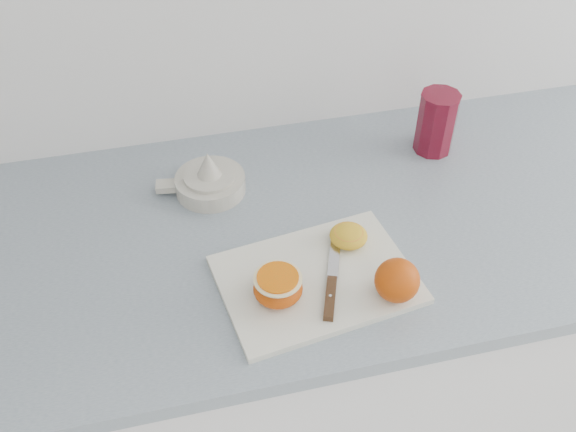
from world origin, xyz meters
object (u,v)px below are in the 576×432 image
at_px(half_orange, 278,287).
at_px(red_tumbler, 436,125).
at_px(cutting_board, 317,279).
at_px(citrus_juicer, 209,181).
at_px(counter, 344,353).

relative_size(half_orange, red_tumbler, 0.60).
xyz_separation_m(cutting_board, citrus_juicer, (-0.14, 0.27, 0.02)).
relative_size(counter, citrus_juicer, 15.68).
distance_m(cutting_board, citrus_juicer, 0.30).
bearing_deg(cutting_board, counter, 50.82).
height_order(counter, half_orange, half_orange).
bearing_deg(half_orange, citrus_juicer, 102.62).
xyz_separation_m(citrus_juicer, red_tumbler, (0.46, 0.03, 0.04)).
bearing_deg(cutting_board, half_orange, -159.27).
height_order(cutting_board, red_tumbler, red_tumbler).
height_order(counter, citrus_juicer, citrus_juicer).
bearing_deg(counter, half_orange, -137.65).
height_order(half_orange, citrus_juicer, citrus_juicer).
distance_m(half_orange, red_tumbler, 0.51).
xyz_separation_m(half_orange, citrus_juicer, (-0.07, 0.29, -0.01)).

